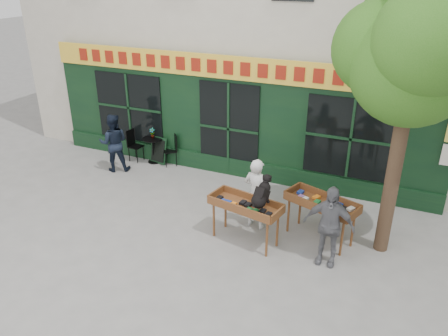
{
  "coord_description": "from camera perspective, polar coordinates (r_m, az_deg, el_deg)",
  "views": [
    {
      "loc": [
        4.38,
        -7.9,
        5.3
      ],
      "look_at": [
        0.66,
        0.5,
        1.07
      ],
      "focal_mm": 35.0,
      "sensor_mm": 36.0,
      "label": 1
    }
  ],
  "objects": [
    {
      "name": "man_left",
      "position": [
        12.63,
        -14.2,
        3.21
      ],
      "size": [
        1.02,
        0.95,
        1.66
      ],
      "primitive_type": "imported",
      "rotation": [
        0.0,
        0.0,
        3.67
      ],
      "color": "black",
      "rests_on": "ground"
    },
    {
      "name": "bistro_chair_left",
      "position": [
        13.29,
        -11.8,
        3.27
      ],
      "size": [
        0.39,
        0.39,
        0.95
      ],
      "rotation": [
        0.0,
        0.0,
        1.49
      ],
      "color": "black",
      "rests_on": "ground"
    },
    {
      "name": "potted_plant",
      "position": [
        12.89,
        -9.36,
        4.51
      ],
      "size": [
        0.18,
        0.14,
        0.31
      ],
      "primitive_type": "imported",
      "rotation": [
        0.0,
        0.0,
        0.18
      ],
      "color": "gray",
      "rests_on": "bistro_table"
    },
    {
      "name": "dog",
      "position": [
        8.65,
        4.93,
        -3.02
      ],
      "size": [
        0.45,
        0.65,
        0.6
      ],
      "primitive_type": null,
      "rotation": [
        0.0,
        0.0,
        -0.19
      ],
      "color": "black",
      "rests_on": "book_cart_center"
    },
    {
      "name": "man_right",
      "position": [
        8.61,
        13.51,
        -7.33
      ],
      "size": [
        0.98,
        0.41,
        1.66
      ],
      "primitive_type": "imported",
      "rotation": [
        0.0,
        0.0,
        0.01
      ],
      "color": "slate",
      "rests_on": "ground"
    },
    {
      "name": "woman",
      "position": [
        9.55,
        4.24,
        -3.36
      ],
      "size": [
        0.66,
        0.5,
        1.63
      ],
      "primitive_type": "imported",
      "rotation": [
        0.0,
        0.0,
        2.95
      ],
      "color": "silver",
      "rests_on": "ground"
    },
    {
      "name": "bistro_table",
      "position": [
        13.02,
        -9.25,
        2.95
      ],
      "size": [
        0.6,
        0.6,
        0.76
      ],
      "color": "black",
      "rests_on": "ground"
    },
    {
      "name": "ground",
      "position": [
        10.48,
        -4.45,
        -5.77
      ],
      "size": [
        80.0,
        80.0,
        0.0
      ],
      "primitive_type": "plane",
      "color": "slate",
      "rests_on": "ground"
    },
    {
      "name": "bistro_chair_right",
      "position": [
        12.78,
        -6.71,
        2.75
      ],
      "size": [
        0.51,
        0.51,
        0.95
      ],
      "rotation": [
        0.0,
        0.0,
        -0.87
      ],
      "color": "black",
      "rests_on": "ground"
    },
    {
      "name": "street_tree",
      "position": [
        8.35,
        24.13,
        14.43
      ],
      "size": [
        3.05,
        2.9,
        5.6
      ],
      "color": "#382619",
      "rests_on": "ground"
    },
    {
      "name": "chalkboard",
      "position": [
        13.01,
        -8.59,
        2.3
      ],
      "size": [
        0.58,
        0.28,
        0.79
      ],
      "rotation": [
        0.0,
        0.0,
        -0.16
      ],
      "color": "black",
      "rests_on": "ground"
    },
    {
      "name": "book_cart_center",
      "position": [
        9.02,
        2.82,
        -5.11
      ],
      "size": [
        1.59,
        0.89,
        0.99
      ],
      "rotation": [
        0.0,
        0.0,
        -0.19
      ],
      "color": "brown",
      "rests_on": "ground"
    },
    {
      "name": "book_cart_right",
      "position": [
        9.3,
        12.62,
        -4.74
      ],
      "size": [
        1.62,
        1.09,
        0.99
      ],
      "rotation": [
        0.0,
        0.0,
        -0.34
      ],
      "color": "brown",
      "rests_on": "ground"
    }
  ]
}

